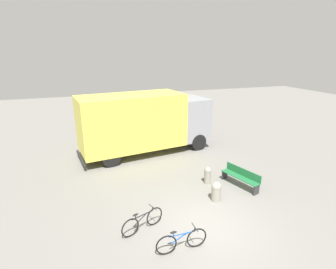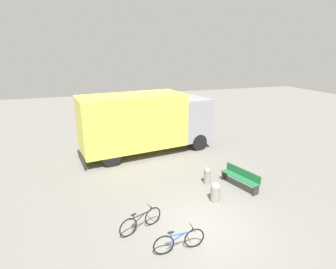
% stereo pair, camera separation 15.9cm
% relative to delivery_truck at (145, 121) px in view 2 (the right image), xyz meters
% --- Properties ---
extents(ground_plane, '(60.00, 60.00, 0.00)m').
position_rel_delivery_truck_xyz_m(ground_plane, '(0.27, -7.44, -1.91)').
color(ground_plane, slate).
extents(delivery_truck, '(7.89, 3.53, 3.47)m').
position_rel_delivery_truck_xyz_m(delivery_truck, '(0.00, 0.00, 0.00)').
color(delivery_truck, '#EAE04C').
rests_on(delivery_truck, ground).
extents(park_bench, '(0.92, 1.91, 0.80)m').
position_rel_delivery_truck_xyz_m(park_bench, '(3.03, -5.37, -1.45)').
color(park_bench, '#1E6638').
rests_on(park_bench, ground).
extents(bicycle_near, '(1.54, 0.67, 0.74)m').
position_rel_delivery_truck_xyz_m(bicycle_near, '(-1.81, -6.95, -1.56)').
color(bicycle_near, black).
rests_on(bicycle_near, ground).
extents(bicycle_middle, '(1.63, 0.44, 0.74)m').
position_rel_delivery_truck_xyz_m(bicycle_middle, '(-0.93, -8.24, -1.56)').
color(bicycle_middle, black).
rests_on(bicycle_middle, ground).
extents(bollard_near_bench, '(0.40, 0.40, 0.81)m').
position_rel_delivery_truck_xyz_m(bollard_near_bench, '(1.41, -6.09, -1.47)').
color(bollard_near_bench, gray).
rests_on(bollard_near_bench, ground).
extents(bollard_far_bench, '(0.32, 0.32, 0.79)m').
position_rel_delivery_truck_xyz_m(bollard_far_bench, '(1.74, -4.68, -1.48)').
color(bollard_far_bench, gray).
rests_on(bollard_far_bench, ground).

